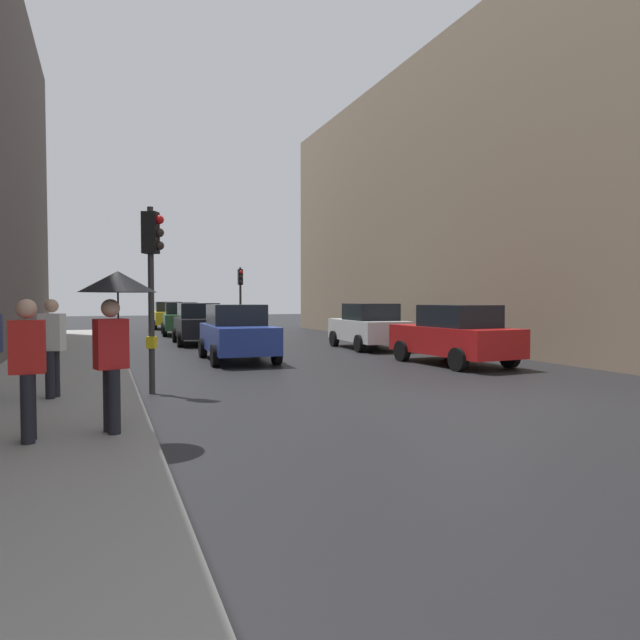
% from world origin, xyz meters
% --- Properties ---
extents(ground_plane, '(120.00, 120.00, 0.00)m').
position_xyz_m(ground_plane, '(0.00, 0.00, 0.00)').
color(ground_plane, black).
extents(sidewalk_kerb, '(3.24, 40.00, 0.16)m').
position_xyz_m(sidewalk_kerb, '(-7.61, 6.00, 0.08)').
color(sidewalk_kerb, gray).
rests_on(sidewalk_kerb, ground).
extents(building_facade_right, '(12.00, 30.51, 12.44)m').
position_xyz_m(building_facade_right, '(11.99, 11.71, 6.22)').
color(building_facade_right, gray).
rests_on(building_facade_right, ground).
extents(traffic_light_near_right, '(0.45, 0.35, 3.79)m').
position_xyz_m(traffic_light_near_right, '(-5.67, 2.88, 2.61)').
color(traffic_light_near_right, '#2D2D2D').
rests_on(traffic_light_near_right, ground).
extents(traffic_light_far_median, '(0.25, 0.43, 3.64)m').
position_xyz_m(traffic_light_far_median, '(0.36, 20.79, 2.51)').
color(traffic_light_far_median, '#2D2D2D').
rests_on(traffic_light_far_median, ground).
extents(car_blue_van, '(2.14, 4.26, 1.76)m').
position_xyz_m(car_blue_van, '(-2.69, 8.29, 0.88)').
color(car_blue_van, navy).
rests_on(car_blue_van, ground).
extents(car_red_sedan, '(2.23, 4.31, 1.76)m').
position_xyz_m(car_red_sedan, '(3.03, 4.92, 0.88)').
color(car_red_sedan, red).
rests_on(car_red_sedan, ground).
extents(car_green_estate, '(2.25, 4.32, 1.76)m').
position_xyz_m(car_green_estate, '(-2.64, 21.98, 0.88)').
color(car_green_estate, '#2D6038').
rests_on(car_green_estate, ground).
extents(car_dark_suv, '(2.17, 4.28, 1.76)m').
position_xyz_m(car_dark_suv, '(-2.76, 15.33, 0.88)').
color(car_dark_suv, black).
rests_on(car_dark_suv, ground).
extents(car_white_compact, '(2.19, 4.29, 1.76)m').
position_xyz_m(car_white_compact, '(3.02, 10.61, 0.88)').
color(car_white_compact, silver).
rests_on(car_white_compact, ground).
extents(car_yellow_taxi, '(2.16, 4.27, 1.76)m').
position_xyz_m(car_yellow_taxi, '(-2.58, 28.67, 0.88)').
color(car_yellow_taxi, yellow).
rests_on(car_yellow_taxi, ground).
extents(pedestrian_with_umbrella, '(1.00, 1.00, 2.14)m').
position_xyz_m(pedestrian_with_umbrella, '(-6.45, -1.04, 1.84)').
color(pedestrian_with_umbrella, black).
rests_on(pedestrian_with_umbrella, sidewalk_kerb).
extents(pedestrian_with_black_backpack, '(0.66, 0.47, 1.77)m').
position_xyz_m(pedestrian_with_black_backpack, '(-7.50, 2.13, 1.16)').
color(pedestrian_with_black_backpack, black).
rests_on(pedestrian_with_black_backpack, sidewalk_kerb).
extents(pedestrian_in_red_jacket, '(0.40, 0.36, 1.77)m').
position_xyz_m(pedestrian_in_red_jacket, '(-7.48, -1.19, 1.13)').
color(pedestrian_in_red_jacket, black).
rests_on(pedestrian_in_red_jacket, sidewalk_kerb).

